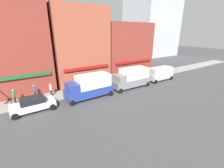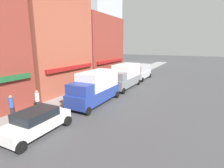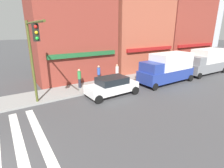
{
  "view_description": "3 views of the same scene",
  "coord_description": "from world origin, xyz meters",
  "px_view_note": "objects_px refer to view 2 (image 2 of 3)",
  "views": [
    {
      "loc": [
        8.53,
        -12.2,
        8.19
      ],
      "look_at": [
        19.65,
        4.7,
        1.2
      ],
      "focal_mm": 24.0,
      "sensor_mm": 36.0,
      "label": 1
    },
    {
      "loc": [
        2.61,
        -4.15,
        5.52
      ],
      "look_at": [
        19.65,
        4.7,
        1.2
      ],
      "focal_mm": 28.0,
      "sensor_mm": 36.0,
      "label": 2
    },
    {
      "loc": [
        1.85,
        -6.88,
        5.36
      ],
      "look_at": [
        9.41,
        4.7,
        1.0
      ],
      "focal_mm": 28.0,
      "sensor_mm": 36.0,
      "label": 3
    }
  ],
  "objects_px": {
    "sedan_white": "(36,121)",
    "van_silver": "(141,71)",
    "pedestrian_blue_shirt": "(12,106)",
    "pedestrian_white_shirt": "(37,100)",
    "box_truck_grey": "(125,76)",
    "box_truck_blue": "(95,87)"
  },
  "relations": [
    {
      "from": "pedestrian_white_shirt",
      "to": "pedestrian_blue_shirt",
      "type": "height_order",
      "value": "same"
    },
    {
      "from": "sedan_white",
      "to": "pedestrian_blue_shirt",
      "type": "bearing_deg",
      "value": 78.31
    },
    {
      "from": "sedan_white",
      "to": "box_truck_blue",
      "type": "distance_m",
      "value": 6.78
    },
    {
      "from": "pedestrian_blue_shirt",
      "to": "box_truck_grey",
      "type": "bearing_deg",
      "value": -37.93
    },
    {
      "from": "sedan_white",
      "to": "van_silver",
      "type": "xyz_separation_m",
      "value": [
        20.48,
        -0.0,
        0.44
      ]
    },
    {
      "from": "box_truck_blue",
      "to": "box_truck_grey",
      "type": "height_order",
      "value": "same"
    },
    {
      "from": "van_silver",
      "to": "sedan_white",
      "type": "bearing_deg",
      "value": -179.6
    },
    {
      "from": "box_truck_grey",
      "to": "pedestrian_white_shirt",
      "type": "bearing_deg",
      "value": 166.5
    },
    {
      "from": "sedan_white",
      "to": "van_silver",
      "type": "relative_size",
      "value": 0.89
    },
    {
      "from": "box_truck_grey",
      "to": "van_silver",
      "type": "distance_m",
      "value": 6.71
    },
    {
      "from": "van_silver",
      "to": "pedestrian_blue_shirt",
      "type": "xyz_separation_m",
      "value": [
        -19.87,
        3.37,
        -0.21
      ]
    },
    {
      "from": "pedestrian_white_shirt",
      "to": "box_truck_grey",
      "type": "bearing_deg",
      "value": -147.47
    },
    {
      "from": "box_truck_blue",
      "to": "van_silver",
      "type": "distance_m",
      "value": 13.75
    },
    {
      "from": "van_silver",
      "to": "pedestrian_white_shirt",
      "type": "xyz_separation_m",
      "value": [
        -17.99,
        2.87,
        -0.21
      ]
    },
    {
      "from": "sedan_white",
      "to": "box_truck_grey",
      "type": "distance_m",
      "value": 13.8
    },
    {
      "from": "box_truck_grey",
      "to": "van_silver",
      "type": "xyz_separation_m",
      "value": [
        6.7,
        -0.0,
        -0.3
      ]
    },
    {
      "from": "box_truck_blue",
      "to": "pedestrian_white_shirt",
      "type": "height_order",
      "value": "box_truck_blue"
    },
    {
      "from": "pedestrian_blue_shirt",
      "to": "box_truck_blue",
      "type": "bearing_deg",
      "value": -52.41
    },
    {
      "from": "box_truck_grey",
      "to": "pedestrian_blue_shirt",
      "type": "bearing_deg",
      "value": 166.37
    },
    {
      "from": "sedan_white",
      "to": "pedestrian_white_shirt",
      "type": "relative_size",
      "value": 2.51
    },
    {
      "from": "sedan_white",
      "to": "pedestrian_blue_shirt",
      "type": "height_order",
      "value": "pedestrian_blue_shirt"
    },
    {
      "from": "van_silver",
      "to": "pedestrian_blue_shirt",
      "type": "height_order",
      "value": "van_silver"
    }
  ]
}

